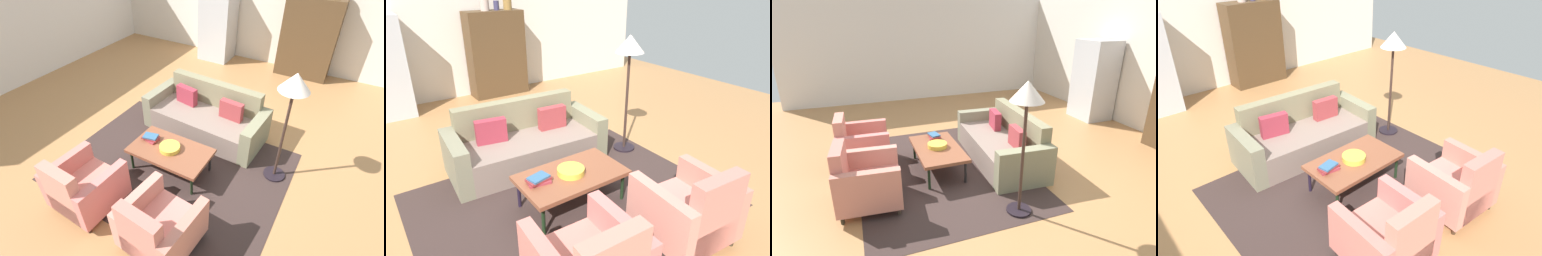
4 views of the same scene
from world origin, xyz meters
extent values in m
plane|color=#AB7748|center=(0.00, 0.00, 0.00)|extent=(11.43, 11.43, 0.00)
cube|color=silver|center=(0.00, 3.83, 1.40)|extent=(9.52, 0.12, 2.80)
cube|color=#372926|center=(-0.23, -0.80, 0.00)|extent=(3.40, 2.60, 0.01)
cube|color=#7F6B60|center=(-0.23, 0.25, 0.21)|extent=(1.79, 1.00, 0.42)
cube|color=#777053|center=(-0.20, 0.61, 0.43)|extent=(1.75, 0.28, 0.86)
cube|color=#7B795C|center=(0.73, 0.20, 0.31)|extent=(0.23, 0.91, 0.62)
cube|color=#78745C|center=(-1.18, 0.31, 0.31)|extent=(0.23, 0.91, 0.62)
cube|color=#953438|center=(0.23, 0.33, 0.58)|extent=(0.41, 0.15, 0.32)
cube|color=maroon|center=(-0.67, 0.38, 0.58)|extent=(0.41, 0.19, 0.32)
cylinder|color=black|center=(-0.76, -0.57, 0.18)|extent=(0.04, 0.04, 0.35)
cylinder|color=black|center=(0.30, -0.57, 0.18)|extent=(0.04, 0.04, 0.35)
cylinder|color=black|center=(-0.76, -1.13, 0.18)|extent=(0.04, 0.04, 0.35)
cylinder|color=black|center=(0.30, -1.13, 0.18)|extent=(0.04, 0.04, 0.35)
cube|color=brown|center=(-0.23, -0.85, 0.38)|extent=(1.20, 0.70, 0.05)
cylinder|color=#3D2117|center=(-0.47, -1.62, 0.05)|extent=(0.05, 0.05, 0.10)
cube|color=#D3716B|center=(-0.49, -1.96, 0.38)|extent=(0.15, 0.80, 0.56)
cylinder|color=#322610|center=(0.06, -1.58, 0.05)|extent=(0.05, 0.05, 0.10)
cylinder|color=#322820|center=(0.74, -1.63, 0.05)|extent=(0.05, 0.05, 0.10)
cylinder|color=#332B1D|center=(0.68, -2.31, 0.05)|extent=(0.05, 0.05, 0.10)
cube|color=tan|center=(0.37, -1.95, 0.25)|extent=(0.62, 0.84, 0.30)
cube|color=#CB7366|center=(0.35, -2.27, 0.49)|extent=(0.57, 0.19, 0.78)
cube|color=tan|center=(0.03, -1.92, 0.38)|extent=(0.18, 0.81, 0.56)
cube|color=tan|center=(0.71, -1.97, 0.38)|extent=(0.18, 0.81, 0.56)
cylinder|color=gold|center=(-0.23, -0.85, 0.44)|extent=(0.31, 0.31, 0.07)
cube|color=#8F323D|center=(-0.62, -0.80, 0.42)|extent=(0.27, 0.20, 0.03)
cube|color=maroon|center=(-0.62, -0.80, 0.44)|extent=(0.27, 0.18, 0.02)
cube|color=#325D85|center=(-0.62, -0.80, 0.47)|extent=(0.24, 0.19, 0.02)
cube|color=#4D3620|center=(0.71, 3.48, 0.90)|extent=(1.20, 0.50, 1.80)
cube|color=#472519|center=(0.41, 3.73, 0.90)|extent=(0.56, 0.01, 1.51)
cube|color=#45351D|center=(1.01, 3.73, 0.90)|extent=(0.56, 0.01, 1.51)
cylinder|color=#B9A095|center=(0.56, 3.48, 1.93)|extent=(0.18, 0.18, 0.27)
cylinder|color=#353253|center=(0.81, 3.48, 1.89)|extent=(0.11, 0.11, 0.19)
cylinder|color=olive|center=(1.06, 3.48, 1.93)|extent=(0.18, 0.18, 0.27)
cylinder|color=black|center=(1.21, -0.16, 0.01)|extent=(0.32, 0.32, 0.03)
cylinder|color=#362620|center=(1.21, -0.16, 0.76)|extent=(0.04, 0.04, 1.45)
cone|color=silver|center=(1.21, -0.16, 1.60)|extent=(0.40, 0.40, 0.24)
camera|label=1|loc=(1.70, -3.53, 3.28)|focal=27.37mm
camera|label=2|loc=(-2.01, -3.53, 2.41)|focal=31.24mm
camera|label=3|loc=(4.04, -1.97, 2.41)|focal=28.16mm
camera|label=4|loc=(-2.71, -3.53, 2.91)|focal=31.56mm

